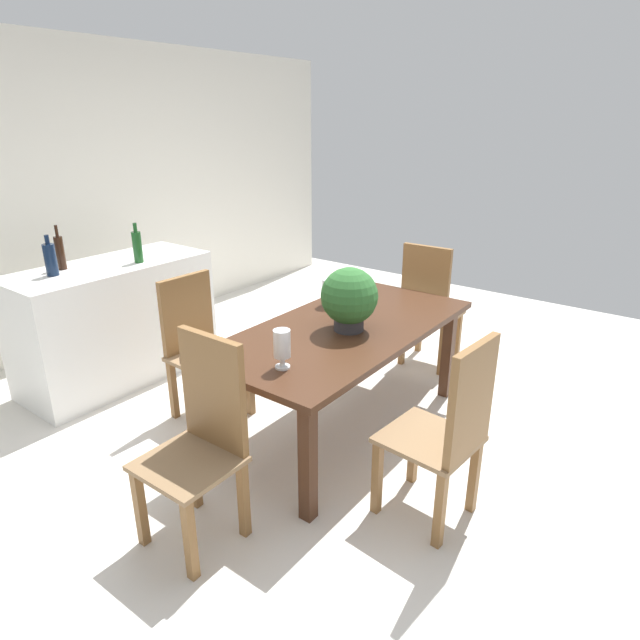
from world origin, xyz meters
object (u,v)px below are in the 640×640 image
Objects in this scene: crystal_vase_left at (282,345)px; dining_table at (344,339)px; wine_bottle_green at (137,246)px; chair_head_end at (203,432)px; wine_glass at (349,282)px; wine_bottle_clear at (50,259)px; chair_near_left at (449,428)px; chair_far_left at (198,341)px; crystal_vase_center_near at (331,290)px; chair_foot_end at (428,302)px; flower_centerpiece at (349,298)px; wine_bottle_tall at (60,252)px; kitchen_counter at (116,322)px.

dining_table is at bearing 6.52° from crystal_vase_left.
chair_head_end is at bearing -118.35° from wine_bottle_green.
wine_bottle_clear is (-1.35, 1.57, 0.21)m from wine_glass.
wine_bottle_green is at bearing 76.61° from crystal_vase_left.
wine_glass is at bearing -122.30° from chair_near_left.
chair_far_left is 0.97m from crystal_vase_center_near.
wine_glass is at bearing 2.21° from crystal_vase_center_near.
wine_glass is at bearing -49.33° from wine_bottle_clear.
crystal_vase_center_near is at bearing 69.34° from chair_foot_end.
chair_far_left is 2.47× the size of flower_centerpiece.
wine_glass is at bearing -30.63° from chair_far_left.
flower_centerpiece reaches higher than chair_near_left.
chair_head_end is 1.19m from chair_near_left.
chair_near_left is at bearing 117.82° from chair_foot_end.
wine_bottle_green is (0.92, 1.71, 0.49)m from chair_head_end.
wine_glass is (0.93, -0.60, 0.30)m from chair_far_left.
chair_foot_end is 3.25× the size of wine_bottle_tall.
crystal_vase_left is (-0.69, -0.08, 0.21)m from dining_table.
chair_far_left is at bearing 58.46° from chair_foot_end.
wine_bottle_tall is (-0.99, 1.68, 0.21)m from crystal_vase_center_near.
wine_bottle_green is 1.05× the size of wine_bottle_clear.
wine_glass is at bearing -61.05° from wine_bottle_green.
chair_near_left reaches higher than dining_table.
chair_near_left is 1.44m from crystal_vase_center_near.
wine_bottle_green is (0.43, 1.79, 0.19)m from crystal_vase_left.
wine_bottle_tall is at bearing 126.24° from wine_glass.
wine_bottle_tall reaches higher than crystal_vase_left.
wine_bottle_green is at bearing 97.28° from flower_centerpiece.
wine_bottle_clear is (-2.02, 1.89, 0.48)m from chair_foot_end.
chair_near_left is at bearing -119.89° from crystal_vase_center_near.
dining_table is 1.78m from wine_bottle_green.
wine_glass is (0.94, 1.24, 0.29)m from chair_near_left.
crystal_vase_center_near is at bearing -59.49° from wine_bottle_tall.
wine_bottle_tall is at bearing -79.47° from chair_near_left.
chair_far_left is 1.83m from chair_near_left.
chair_far_left is at bearing -85.46° from chair_near_left.
chair_near_left is 6.97× the size of wine_glass.
crystal_vase_left is 0.15× the size of kitchen_counter.
wine_glass is (1.70, 0.32, 0.28)m from chair_head_end.
chair_far_left is at bearing -88.63° from kitchen_counter.
wine_glass is 0.46× the size of wine_bottle_tall.
crystal_vase_left is 0.75× the size of wine_bottle_clear.
wine_bottle_clear is at bearing 94.39° from crystal_vase_left.
wine_bottle_tall reaches higher than crystal_vase_center_near.
kitchen_counter reaches higher than dining_table.
wine_glass is 2.08m from wine_bottle_clear.
chair_near_left is 0.69× the size of kitchen_counter.
chair_near_left is at bearing -81.70° from wine_bottle_clear.
wine_bottle_clear is at bearing 130.67° from wine_glass.
crystal_vase_center_near is 0.62× the size of wine_bottle_green.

